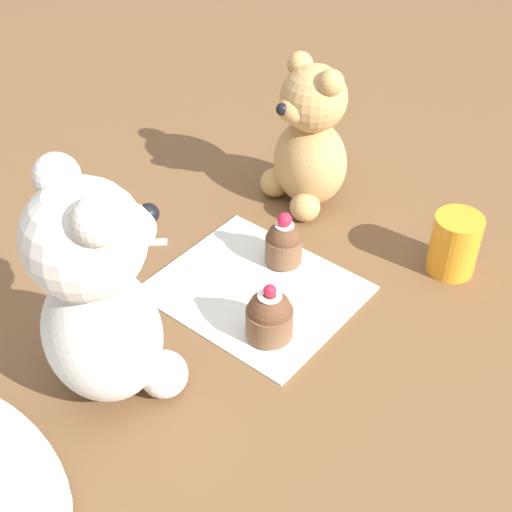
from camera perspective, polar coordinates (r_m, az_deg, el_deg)
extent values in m
plane|color=brown|center=(0.88, 0.00, -2.80)|extent=(4.00, 4.00, 0.00)
cube|color=silver|center=(0.87, 0.00, -2.65)|extent=(0.23, 0.20, 0.01)
ellipsoid|color=silver|center=(0.74, -12.16, -6.04)|extent=(0.16, 0.15, 0.15)
sphere|color=silver|center=(0.66, -13.61, 1.33)|extent=(0.12, 0.12, 0.12)
ellipsoid|color=silver|center=(0.67, -10.08, 2.28)|extent=(0.07, 0.06, 0.04)
sphere|color=black|center=(0.68, -8.60, 3.35)|extent=(0.02, 0.02, 0.02)
sphere|color=silver|center=(0.60, -12.66, 2.71)|extent=(0.04, 0.04, 0.04)
sphere|color=silver|center=(0.66, -15.67, 6.15)|extent=(0.04, 0.04, 0.04)
sphere|color=silver|center=(0.76, -7.39, -9.35)|extent=(0.05, 0.05, 0.05)
sphere|color=silver|center=(0.81, -10.41, -5.48)|extent=(0.05, 0.05, 0.05)
ellipsoid|color=tan|center=(0.99, 4.34, 7.50)|extent=(0.13, 0.12, 0.12)
sphere|color=tan|center=(0.95, 4.64, 12.47)|extent=(0.09, 0.09, 0.09)
ellipsoid|color=tan|center=(0.93, 2.90, 11.64)|extent=(0.05, 0.05, 0.03)
sphere|color=black|center=(0.92, 2.10, 11.65)|extent=(0.02, 0.02, 0.02)
sphere|color=tan|center=(0.95, 3.55, 15.06)|extent=(0.03, 0.03, 0.03)
sphere|color=tan|center=(0.91, 6.00, 13.63)|extent=(0.03, 0.03, 0.03)
sphere|color=tan|center=(1.02, 1.51, 5.90)|extent=(0.04, 0.04, 0.04)
sphere|color=tan|center=(0.98, 3.94, 3.97)|extent=(0.04, 0.04, 0.04)
cylinder|color=brown|center=(0.80, 1.07, -5.29)|extent=(0.05, 0.05, 0.04)
sphere|color=brown|center=(0.79, 1.09, -4.38)|extent=(0.05, 0.05, 0.05)
cylinder|color=white|center=(0.78, 1.11, -3.19)|extent=(0.03, 0.03, 0.00)
sphere|color=red|center=(0.77, 1.12, -2.80)|extent=(0.01, 0.01, 0.01)
cylinder|color=brown|center=(0.90, 2.23, 0.58)|extent=(0.05, 0.05, 0.04)
sphere|color=brown|center=(0.89, 2.25, 1.47)|extent=(0.04, 0.04, 0.04)
cylinder|color=white|center=(0.88, 2.29, 2.49)|extent=(0.02, 0.02, 0.00)
sphere|color=red|center=(0.87, 2.30, 2.92)|extent=(0.02, 0.02, 0.02)
cylinder|color=orange|center=(0.91, 15.60, 0.92)|extent=(0.06, 0.06, 0.08)
cube|color=silver|center=(0.96, -11.10, 1.08)|extent=(0.11, 0.10, 0.01)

